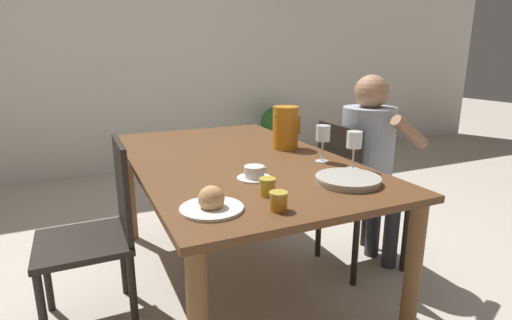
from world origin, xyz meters
The scene contains 15 objects.
ground_plane centered at (0.00, 0.00, 0.00)m, with size 20.00×20.00×0.00m, color beige.
wall_back centered at (0.00, 2.64, 1.30)m, with size 10.00×0.06×2.60m.
dining_table centered at (0.00, 0.00, 0.66)m, with size 1.05×1.79×0.75m.
chair_person_side centered at (0.71, -0.12, 0.48)m, with size 0.42×0.42×0.90m.
chair_opposite centered at (-0.71, -0.03, 0.48)m, with size 0.42×0.42×0.90m.
person_seated centered at (0.80, -0.15, 0.69)m, with size 0.39×0.41×1.17m.
red_pitcher centered at (0.34, 0.07, 0.87)m, with size 0.17×0.15×0.24m.
wine_glass_water centered at (0.37, -0.27, 0.89)m, with size 0.07×0.07×0.19m.
wine_glass_juice centered at (0.42, -0.45, 0.88)m, with size 0.07×0.07×0.19m.
teacup_near_person centered at (-0.06, -0.39, 0.77)m, with size 0.15×0.15×0.06m.
serving_tray centered at (0.27, -0.61, 0.76)m, with size 0.28×0.28×0.03m.
bread_plate centered at (-0.35, -0.66, 0.78)m, with size 0.23×0.23×0.09m.
jam_jar_amber centered at (-0.10, -0.60, 0.79)m, with size 0.07×0.07×0.07m.
jam_jar_red centered at (-0.14, -0.76, 0.79)m, with size 0.07×0.07×0.07m.
potted_plant centered at (1.44, 2.30, 0.41)m, with size 0.38×0.38×0.67m.
Camera 1 is at (-0.75, -1.92, 1.28)m, focal length 28.00 mm.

